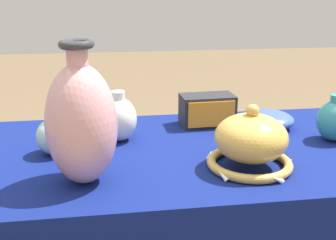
% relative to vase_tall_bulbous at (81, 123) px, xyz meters
% --- Properties ---
extents(display_table, '(1.22, 0.63, 0.79)m').
position_rel_vase_tall_bulbous_xyz_m(display_table, '(0.20, 0.15, -0.23)').
color(display_table, '#38383D').
rests_on(display_table, ground_plane).
extents(vase_tall_bulbous, '(0.15, 0.15, 0.32)m').
position_rel_vase_tall_bulbous_xyz_m(vase_tall_bulbous, '(0.00, 0.00, 0.00)').
color(vase_tall_bulbous, '#D19399').
rests_on(vase_tall_bulbous, display_table).
extents(vase_dome_bell, '(0.21, 0.22, 0.16)m').
position_rel_vase_tall_bulbous_xyz_m(vase_dome_bell, '(0.39, 0.02, -0.08)').
color(vase_dome_bell, gold).
rests_on(vase_dome_bell, display_table).
extents(mosaic_tile_box, '(0.17, 0.11, 0.10)m').
position_rel_vase_tall_bulbous_xyz_m(mosaic_tile_box, '(0.37, 0.36, -0.09)').
color(mosaic_tile_box, '#232328').
rests_on(mosaic_tile_box, display_table).
extents(bowl_shallow_cobalt, '(0.16, 0.16, 0.05)m').
position_rel_vase_tall_bulbous_xyz_m(bowl_shallow_cobalt, '(0.54, 0.30, -0.11)').
color(bowl_shallow_cobalt, '#3851A8').
rests_on(bowl_shallow_cobalt, display_table).
extents(jar_round_ivory, '(0.10, 0.10, 0.14)m').
position_rel_vase_tall_bulbous_xyz_m(jar_round_ivory, '(0.09, 0.26, -0.07)').
color(jar_round_ivory, white).
rests_on(jar_round_ivory, display_table).
extents(jar_round_celadon, '(0.09, 0.09, 0.11)m').
position_rel_vase_tall_bulbous_xyz_m(jar_round_celadon, '(-0.08, 0.18, -0.09)').
color(jar_round_celadon, '#A8CCB7').
rests_on(jar_round_celadon, display_table).
extents(jar_round_teal, '(0.10, 0.10, 0.13)m').
position_rel_vase_tall_bulbous_xyz_m(jar_round_teal, '(0.69, 0.16, -0.08)').
color(jar_round_teal, teal).
rests_on(jar_round_teal, display_table).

